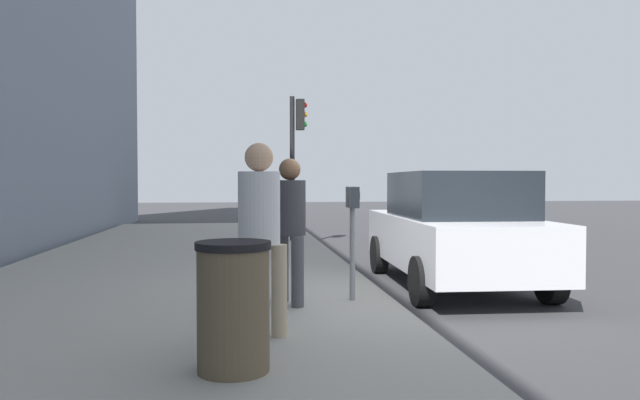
# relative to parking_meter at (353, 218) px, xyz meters

# --- Properties ---
(ground_plane) EXTENTS (80.00, 80.00, 0.00)m
(ground_plane) POSITION_rel_parking_meter_xyz_m (0.22, -0.52, -1.17)
(ground_plane) COLOR #38383A
(ground_plane) RESTS_ON ground
(sidewalk_slab) EXTENTS (28.00, 6.00, 0.15)m
(sidewalk_slab) POSITION_rel_parking_meter_xyz_m (0.22, 2.48, -1.09)
(sidewalk_slab) COLOR gray
(sidewalk_slab) RESTS_ON ground_plane
(parking_meter) EXTENTS (0.36, 0.12, 1.41)m
(parking_meter) POSITION_rel_parking_meter_xyz_m (0.00, 0.00, 0.00)
(parking_meter) COLOR gray
(parking_meter) RESTS_ON sidewalk_slab
(pedestrian_at_meter) EXTENTS (0.50, 0.38, 1.75)m
(pedestrian_at_meter) POSITION_rel_parking_meter_xyz_m (-0.17, 0.80, 0.01)
(pedestrian_at_meter) COLOR #47474C
(pedestrian_at_meter) RESTS_ON sidewalk_slab
(pedestrian_bystander) EXTENTS (0.40, 0.52, 1.84)m
(pedestrian_bystander) POSITION_rel_parking_meter_xyz_m (-1.57, 1.20, 0.08)
(pedestrian_bystander) COLOR tan
(pedestrian_bystander) RESTS_ON sidewalk_slab
(parked_sedan_near) EXTENTS (4.46, 2.09, 1.77)m
(parked_sedan_near) POSITION_rel_parking_meter_xyz_m (1.52, -1.87, -0.27)
(parked_sedan_near) COLOR silver
(parked_sedan_near) RESTS_ON ground_plane
(traffic_signal) EXTENTS (0.24, 0.44, 3.60)m
(traffic_signal) POSITION_rel_parking_meter_xyz_m (7.58, 0.02, 1.41)
(traffic_signal) COLOR black
(traffic_signal) RESTS_ON sidewalk_slab
(trash_bin) EXTENTS (0.59, 0.59, 1.01)m
(trash_bin) POSITION_rel_parking_meter_xyz_m (-2.64, 1.43, -0.51)
(trash_bin) COLOR brown
(trash_bin) RESTS_ON sidewalk_slab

